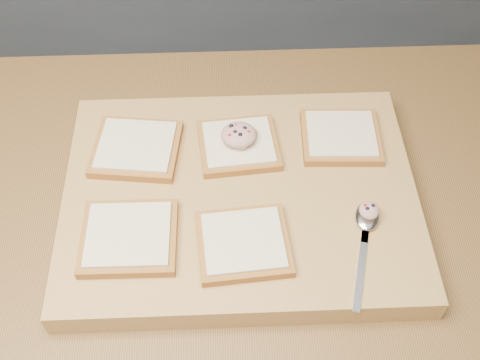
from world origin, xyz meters
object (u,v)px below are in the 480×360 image
(cutting_board, at_px, (240,198))
(spoon, at_px, (367,223))
(bread_far_center, at_px, (239,145))
(tuna_salad_dollop, at_px, (239,135))

(cutting_board, xyz_separation_m, spoon, (0.18, -0.07, 0.03))
(cutting_board, height_order, spoon, spoon)
(bread_far_center, relative_size, tuna_salad_dollop, 2.38)
(cutting_board, bearing_deg, tuna_salad_dollop, 89.01)
(cutting_board, distance_m, spoon, 0.19)
(cutting_board, relative_size, bread_far_center, 4.02)
(bread_far_center, distance_m, tuna_salad_dollop, 0.02)
(spoon, bearing_deg, tuna_salad_dollop, 138.52)
(bread_far_center, xyz_separation_m, spoon, (0.18, -0.15, -0.00))
(tuna_salad_dollop, relative_size, spoon, 0.31)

